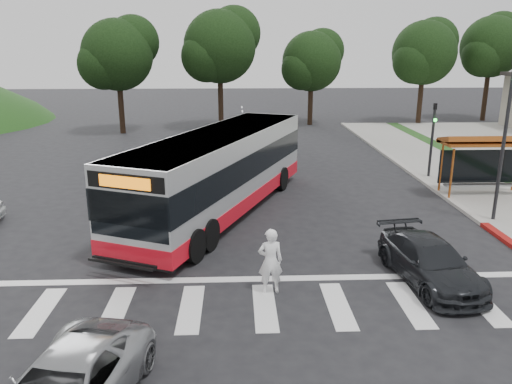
{
  "coord_description": "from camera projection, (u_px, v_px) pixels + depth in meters",
  "views": [
    {
      "loc": [
        -0.73,
        -17.09,
        6.78
      ],
      "look_at": [
        -0.01,
        0.69,
        1.6
      ],
      "focal_mm": 35.0,
      "sensor_mm": 36.0,
      "label": 1
    }
  ],
  "objects": [
    {
      "name": "ground",
      "position": [
        257.0,
        239.0,
        18.32
      ],
      "size": [
        140.0,
        140.0,
        0.0
      ],
      "primitive_type": "plane",
      "color": "black",
      "rests_on": "ground"
    },
    {
      "name": "sidewalk_east",
      "position": [
        458.0,
        179.0,
        26.4
      ],
      "size": [
        4.0,
        40.0,
        0.12
      ],
      "primitive_type": "cube",
      "color": "gray",
      "rests_on": "ground"
    },
    {
      "name": "curb_east",
      "position": [
        421.0,
        179.0,
        26.32
      ],
      "size": [
        0.3,
        40.0,
        0.15
      ],
      "primitive_type": "cube",
      "color": "#9E9991",
      "rests_on": "ground"
    },
    {
      "name": "crosswalk_ladder",
      "position": [
        265.0,
        307.0,
        13.52
      ],
      "size": [
        18.0,
        2.6,
        0.01
      ],
      "primitive_type": "cube",
      "color": "silver",
      "rests_on": "ground"
    },
    {
      "name": "bus_shelter",
      "position": [
        486.0,
        147.0,
        22.98
      ],
      "size": [
        4.2,
        1.6,
        2.86
      ],
      "color": "#9C4C1A",
      "rests_on": "sidewalk_east"
    },
    {
      "name": "traffic_signal_ne_tall",
      "position": [
        506.0,
        126.0,
        19.04
      ],
      "size": [
        0.18,
        0.37,
        6.5
      ],
      "color": "black",
      "rests_on": "ground"
    },
    {
      "name": "traffic_signal_ne_short",
      "position": [
        433.0,
        132.0,
        26.15
      ],
      "size": [
        0.18,
        0.37,
        4.0
      ],
      "color": "black",
      "rests_on": "ground"
    },
    {
      "name": "tree_ne_a",
      "position": [
        425.0,
        52.0,
        44.08
      ],
      "size": [
        6.16,
        5.74,
        9.3
      ],
      "color": "black",
      "rests_on": "parking_lot"
    },
    {
      "name": "tree_ne_b",
      "position": [
        492.0,
        46.0,
        46.13
      ],
      "size": [
        6.16,
        5.74,
        10.02
      ],
      "color": "black",
      "rests_on": "ground"
    },
    {
      "name": "tree_north_a",
      "position": [
        221.0,
        45.0,
        41.32
      ],
      "size": [
        6.6,
        6.15,
        10.17
      ],
      "color": "black",
      "rests_on": "ground"
    },
    {
      "name": "tree_north_b",
      "position": [
        312.0,
        60.0,
        43.89
      ],
      "size": [
        5.72,
        5.33,
        8.43
      ],
      "color": "black",
      "rests_on": "ground"
    },
    {
      "name": "tree_north_c",
      "position": [
        118.0,
        54.0,
        39.26
      ],
      "size": [
        6.16,
        5.74,
        9.3
      ],
      "color": "black",
      "rests_on": "ground"
    },
    {
      "name": "transit_bus",
      "position": [
        220.0,
        173.0,
        20.84
      ],
      "size": [
        7.79,
        13.24,
        3.4
      ],
      "primitive_type": null,
      "rotation": [
        0.0,
        0.0,
        -0.4
      ],
      "color": "#AFB1B4",
      "rests_on": "ground"
    },
    {
      "name": "pedestrian",
      "position": [
        270.0,
        261.0,
        14.08
      ],
      "size": [
        0.74,
        0.52,
        1.94
      ],
      "primitive_type": "imported",
      "rotation": [
        0.0,
        0.0,
        3.22
      ],
      "color": "white",
      "rests_on": "ground"
    },
    {
      "name": "dark_sedan",
      "position": [
        430.0,
        262.0,
        14.84
      ],
      "size": [
        2.44,
        4.64,
        1.28
      ],
      "primitive_type": "imported",
      "rotation": [
        0.0,
        0.0,
        0.15
      ],
      "color": "black",
      "rests_on": "ground"
    }
  ]
}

